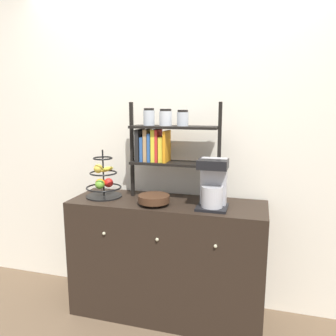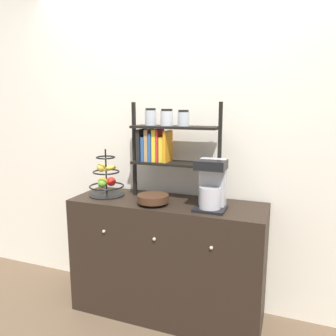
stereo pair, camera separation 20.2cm
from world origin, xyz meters
name	(u,v)px [view 1 (the left image)]	position (x,y,z in m)	size (l,w,h in m)	color
ground_plane	(158,331)	(0.00, 0.00, 0.00)	(12.00, 12.00, 0.00)	brown
wall_back	(176,144)	(0.00, 0.52, 1.30)	(7.00, 0.05, 2.60)	silver
sideboard	(167,259)	(0.00, 0.24, 0.45)	(1.44, 0.49, 0.90)	black
coffee_maker	(213,184)	(0.35, 0.18, 1.07)	(0.21, 0.21, 0.34)	black
fruit_stand	(103,182)	(-0.51, 0.23, 1.02)	(0.28, 0.28, 0.37)	black
wooden_bowl	(154,199)	(-0.07, 0.13, 0.95)	(0.23, 0.23, 0.07)	#422819
shelf_hutch	(163,141)	(-0.06, 0.32, 1.34)	(0.69, 0.20, 0.72)	black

